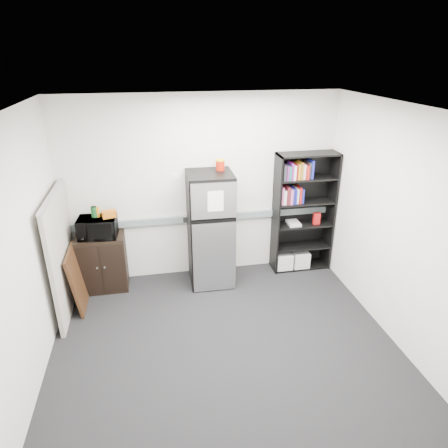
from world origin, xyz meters
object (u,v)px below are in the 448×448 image
at_px(cubicle_partition, 62,254).
at_px(microwave, 98,227).
at_px(cabinet, 103,263).
at_px(bookshelf, 302,210).
at_px(refrigerator, 211,230).

relative_size(cubicle_partition, microwave, 3.17).
relative_size(cubicle_partition, cabinet, 1.95).
xyz_separation_m(bookshelf, cubicle_partition, (-3.41, -0.49, -0.16)).
relative_size(bookshelf, cubicle_partition, 1.14).
distance_m(cubicle_partition, refrigerator, 2.01).
xyz_separation_m(cubicle_partition, cabinet, (0.42, 0.42, -0.40)).
relative_size(microwave, refrigerator, 0.31).
height_order(bookshelf, cubicle_partition, bookshelf).
distance_m(bookshelf, refrigerator, 1.44).
bearing_deg(microwave, bookshelf, 5.23).
distance_m(cabinet, refrigerator, 1.61).
bearing_deg(microwave, cabinet, 93.67).
bearing_deg(cabinet, cubicle_partition, -134.89).
bearing_deg(refrigerator, cabinet, 178.23).
relative_size(cubicle_partition, refrigerator, 0.97).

